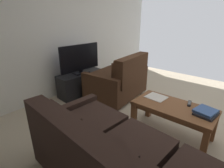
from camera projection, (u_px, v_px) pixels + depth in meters
The scene contains 9 objects.
ground_plane at pixel (176, 126), 2.76m from camera, with size 4.86×5.34×0.01m, color #B7A88E.
wall_right at pixel (71, 26), 3.71m from camera, with size 0.12×5.34×2.78m, color silver.
loveseat_near at pixel (119, 80), 3.57m from camera, with size 0.94×1.22×0.91m.
coffee_table at pixel (173, 111), 2.43m from camera, with size 1.06×0.54×0.46m.
tv_stand at pixel (82, 84), 3.79m from camera, with size 0.46×1.02×0.48m.
flat_tv at pixel (80, 59), 3.59m from camera, with size 0.22×0.91×0.59m.
book_stack at pixel (206, 112), 2.19m from camera, with size 0.28×0.31×0.06m.
tv_remote at pixel (189, 103), 2.45m from camera, with size 0.08×0.17×0.02m.
loose_magazine at pixel (156, 97), 2.65m from camera, with size 0.25×0.28×0.01m, color silver.
Camera 1 is at (-0.74, 2.42, 1.61)m, focal length 28.46 mm.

